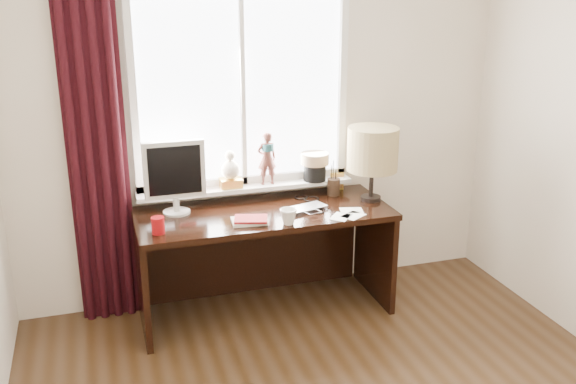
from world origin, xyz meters
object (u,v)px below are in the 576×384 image
object	(u,v)px
red_cup	(158,225)
desk	(261,239)
table_lamp	(373,150)
mug	(288,216)
laptop	(304,209)
monitor	(174,173)

from	to	relation	value
red_cup	desk	world-z (taller)	red_cup
table_lamp	mug	bearing A→B (deg)	-158.89
desk	table_lamp	xyz separation A→B (m)	(0.77, -0.11, 0.61)
laptop	desk	world-z (taller)	laptop
mug	red_cup	distance (m)	0.81
monitor	laptop	bearing A→B (deg)	-13.69
desk	table_lamp	bearing A→B (deg)	-8.13
laptop	monitor	xyz separation A→B (m)	(-0.82, 0.20, 0.27)
laptop	table_lamp	world-z (taller)	table_lamp
laptop	red_cup	distance (m)	0.99
desk	laptop	bearing A→B (deg)	-32.61
red_cup	desk	xyz separation A→B (m)	(0.72, 0.29, -0.30)
red_cup	monitor	world-z (taller)	monitor
monitor	desk	bearing A→B (deg)	-3.46
mug	monitor	size ratio (longest dim) A/B	0.22
mug	monitor	distance (m)	0.80
desk	table_lamp	distance (m)	0.99
red_cup	table_lamp	size ratio (longest dim) A/B	0.20
desk	monitor	bearing A→B (deg)	176.54
red_cup	monitor	distance (m)	0.42
laptop	mug	world-z (taller)	mug
mug	monitor	world-z (taller)	monitor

